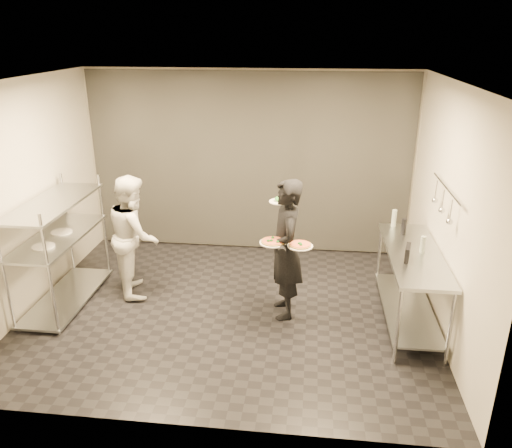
# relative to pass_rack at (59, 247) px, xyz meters

# --- Properties ---
(room_shell) EXTENTS (5.00, 4.00, 2.80)m
(room_shell) POSITION_rel_pass_rack_xyz_m (2.15, 1.18, 0.63)
(room_shell) COLOR black
(room_shell) RESTS_ON ground
(pass_rack) EXTENTS (0.60, 1.60, 1.50)m
(pass_rack) POSITION_rel_pass_rack_xyz_m (0.00, 0.00, 0.00)
(pass_rack) COLOR #B1B4B8
(pass_rack) RESTS_ON ground
(prep_counter) EXTENTS (0.60, 1.80, 0.92)m
(prep_counter) POSITION_rel_pass_rack_xyz_m (4.33, 0.00, -0.14)
(prep_counter) COLOR #B1B4B8
(prep_counter) RESTS_ON ground
(utensil_rail) EXTENTS (0.07, 1.20, 0.31)m
(utensil_rail) POSITION_rel_pass_rack_xyz_m (4.58, 0.00, 0.78)
(utensil_rail) COLOR #B1B4B8
(utensil_rail) RESTS_ON room_shell
(waiter) EXTENTS (0.54, 0.71, 1.73)m
(waiter) POSITION_rel_pass_rack_xyz_m (2.84, 0.02, 0.10)
(waiter) COLOR black
(waiter) RESTS_ON ground
(chef) EXTENTS (0.85, 0.95, 1.61)m
(chef) POSITION_rel_pass_rack_xyz_m (0.84, 0.39, 0.04)
(chef) COLOR silver
(chef) RESTS_ON ground
(pizza_plate_near) EXTENTS (0.31, 0.31, 0.05)m
(pizza_plate_near) POSITION_rel_pass_rack_xyz_m (2.71, -0.17, 0.27)
(pizza_plate_near) COLOR white
(pizza_plate_near) RESTS_ON waiter
(pizza_plate_far) EXTENTS (0.29, 0.29, 0.05)m
(pizza_plate_far) POSITION_rel_pass_rack_xyz_m (3.02, -0.18, 0.25)
(pizza_plate_far) COLOR white
(pizza_plate_far) RESTS_ON waiter
(salad_plate) EXTENTS (0.25, 0.25, 0.07)m
(salad_plate) POSITION_rel_pass_rack_xyz_m (2.74, 0.36, 0.61)
(salad_plate) COLOR white
(salad_plate) RESTS_ON waiter
(pos_monitor) EXTENTS (0.10, 0.24, 0.17)m
(pos_monitor) POSITION_rel_pass_rack_xyz_m (4.21, -0.22, 0.23)
(pos_monitor) COLOR black
(pos_monitor) RESTS_ON prep_counter
(bottle_green) EXTENTS (0.06, 0.06, 0.23)m
(bottle_green) POSITION_rel_pass_rack_xyz_m (4.20, 0.80, 0.26)
(bottle_green) COLOR gray
(bottle_green) RESTS_ON prep_counter
(bottle_clear) EXTENTS (0.06, 0.06, 0.20)m
(bottle_clear) POSITION_rel_pass_rack_xyz_m (4.41, -0.01, 0.25)
(bottle_clear) COLOR gray
(bottle_clear) RESTS_ON prep_counter
(bottle_dark) EXTENTS (0.06, 0.06, 0.21)m
(bottle_dark) POSITION_rel_pass_rack_xyz_m (4.28, 0.52, 0.26)
(bottle_dark) COLOR black
(bottle_dark) RESTS_ON prep_counter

